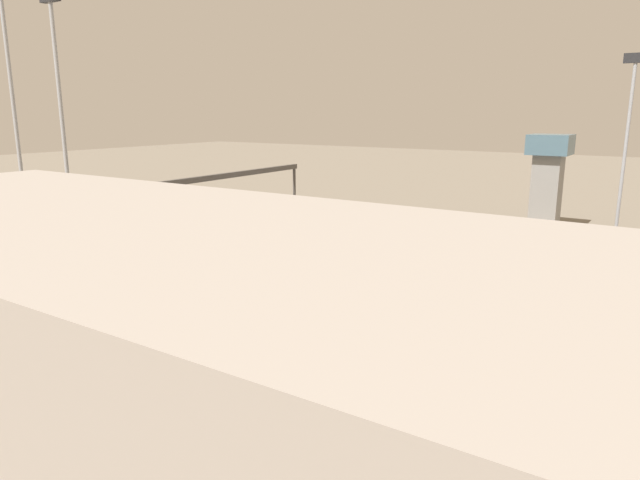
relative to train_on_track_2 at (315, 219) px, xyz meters
The scene contains 20 objects.
ground_plane 10.59m from the train_on_track_2, 105.56° to the left, with size 400.00×400.00×0.00m, color #756B5B.
track_bed_0 10.57m from the train_on_track_2, 105.56° to the right, with size 140.00×2.80×0.12m, color #3D3833.
track_bed_1 6.07m from the train_on_track_2, 119.12° to the right, with size 140.00×2.80×0.12m, color #4C443D.
track_bed_2 3.44m from the train_on_track_2, behind, with size 140.00×2.80×0.12m, color #4C443D.
track_bed_3 6.07m from the train_on_track_2, 119.12° to the left, with size 140.00×2.80×0.12m, color #3D3833.
track_bed_4 10.57m from the train_on_track_2, 105.56° to the left, with size 140.00×2.80×0.12m, color #4C443D.
track_bed_5 15.39m from the train_on_track_2, 100.52° to the left, with size 140.00×2.80×0.12m, color #3D3833.
track_bed_6 20.29m from the train_on_track_2, 97.93° to the left, with size 140.00×2.80×0.12m, color #3D3833.
track_bed_7 25.24m from the train_on_track_2, 96.36° to the left, with size 140.00×2.80×0.12m, color #4C443D.
track_bed_8 30.20m from the train_on_track_2, 95.30° to the left, with size 140.00×2.80×0.12m, color #3D3833.
train_on_track_2 is the anchor object (origin of this frame).
train_on_track_1 12.45m from the train_on_track_2, 156.33° to the right, with size 114.80×3.00×4.40m.
train_on_track_5 17.23m from the train_on_track_2, 119.48° to the left, with size 71.40×3.06×3.80m.
train_on_track_3 21.56m from the train_on_track_2, 13.41° to the left, with size 71.40×3.00×3.80m.
light_mast_1 38.29m from the train_on_track_2, 69.34° to the left, with size 2.80×0.70×30.38m.
light_mast_2 43.79m from the train_on_track_2, 160.59° to the right, with size 2.80×0.70×25.08m.
light_mast_3 42.71m from the train_on_track_2, 59.81° to the left, with size 2.80×0.70×33.08m.
signal_gantry 17.06m from the train_on_track_2, 38.49° to the left, with size 0.70×45.00×8.80m.
maintenance_shed 57.90m from the train_on_track_2, 115.90° to the left, with size 54.33×20.45×12.92m, color #9E9389.
control_tower 36.03m from the train_on_track_2, 143.17° to the right, with size 6.00×6.00×14.59m.
Camera 1 is at (-43.67, 59.73, 17.95)m, focal length 31.74 mm.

